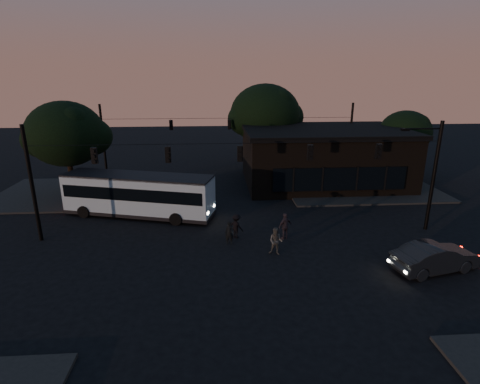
{
  "coord_description": "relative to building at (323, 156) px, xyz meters",
  "views": [
    {
      "loc": [
        -1.62,
        -19.19,
        10.32
      ],
      "look_at": [
        0.0,
        4.0,
        3.0
      ],
      "focal_mm": 28.0,
      "sensor_mm": 36.0,
      "label": 1
    }
  ],
  "objects": [
    {
      "name": "sidewalk_far_left",
      "position": [
        -23.0,
        -1.97,
        -2.63
      ],
      "size": [
        14.0,
        10.0,
        0.15
      ],
      "primitive_type": "cube",
      "color": "black",
      "rests_on": "ground"
    },
    {
      "name": "sidewalk_far_right",
      "position": [
        3.0,
        -1.97,
        -2.63
      ],
      "size": [
        14.0,
        10.0,
        0.15
      ],
      "primitive_type": "cube",
      "color": "black",
      "rests_on": "ground"
    },
    {
      "name": "tree_behind",
      "position": [
        -5.0,
        6.03,
        3.48
      ],
      "size": [
        7.6,
        7.6,
        9.43
      ],
      "color": "black",
      "rests_on": "ground"
    },
    {
      "name": "pedestrian_c",
      "position": [
        -6.12,
        -12.87,
        -1.81
      ],
      "size": [
        1.13,
        0.92,
        1.8
      ],
      "primitive_type": "imported",
      "rotation": [
        0.0,
        0.0,
        3.69
      ],
      "color": "#2A232A",
      "rests_on": "ground"
    },
    {
      "name": "pedestrian_a",
      "position": [
        -9.77,
        -13.42,
        -1.95
      ],
      "size": [
        0.59,
        0.43,
        1.52
      ],
      "primitive_type": "imported",
      "rotation": [
        0.0,
        0.0,
        -0.12
      ],
      "color": "black",
      "rests_on": "ground"
    },
    {
      "name": "signal_rig_near",
      "position": [
        -9.0,
        -11.97,
        1.74
      ],
      "size": [
        26.24,
        0.3,
        7.5
      ],
      "color": "black",
      "rests_on": "ground"
    },
    {
      "name": "ground",
      "position": [
        -9.0,
        -15.97,
        -2.71
      ],
      "size": [
        120.0,
        120.0,
        0.0
      ],
      "primitive_type": "plane",
      "color": "black",
      "rests_on": "ground"
    },
    {
      "name": "bus",
      "position": [
        -16.38,
        -7.9,
        -0.91
      ],
      "size": [
        11.66,
        5.61,
        3.2
      ],
      "rotation": [
        0.0,
        0.0,
        -0.27
      ],
      "color": "#9BB7C6",
      "rests_on": "ground"
    },
    {
      "name": "signal_rig_far",
      "position": [
        -9.0,
        4.03,
        1.5
      ],
      "size": [
        26.24,
        0.3,
        7.5
      ],
      "color": "black",
      "rests_on": "ground"
    },
    {
      "name": "car",
      "position": [
        1.28,
        -17.58,
        -1.91
      ],
      "size": [
        5.1,
        2.75,
        1.6
      ],
      "primitive_type": "imported",
      "rotation": [
        0.0,
        0.0,
        1.8
      ],
      "color": "black",
      "rests_on": "ground"
    },
    {
      "name": "pedestrian_d",
      "position": [
        -9.28,
        -12.47,
        -1.88
      ],
      "size": [
        1.2,
        1.17,
        1.65
      ],
      "primitive_type": "imported",
      "rotation": [
        0.0,
        0.0,
        2.4
      ],
      "color": "black",
      "rests_on": "ground"
    },
    {
      "name": "pedestrian_b",
      "position": [
        -7.07,
        -15.03,
        -1.86
      ],
      "size": [
        1.0,
        0.89,
        1.69
      ],
      "primitive_type": "imported",
      "rotation": [
        0.0,
        0.0,
        -0.37
      ],
      "color": "#41403B",
      "rests_on": "ground"
    },
    {
      "name": "building",
      "position": [
        0.0,
        0.0,
        0.0
      ],
      "size": [
        15.4,
        10.41,
        5.4
      ],
      "color": "black",
      "rests_on": "ground"
    },
    {
      "name": "tree_right",
      "position": [
        9.0,
        2.03,
        1.93
      ],
      "size": [
        5.2,
        5.2,
        6.86
      ],
      "color": "black",
      "rests_on": "ground"
    },
    {
      "name": "tree_left",
      "position": [
        -23.0,
        -2.97,
        2.86
      ],
      "size": [
        6.4,
        6.4,
        8.3
      ],
      "color": "black",
      "rests_on": "ground"
    }
  ]
}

